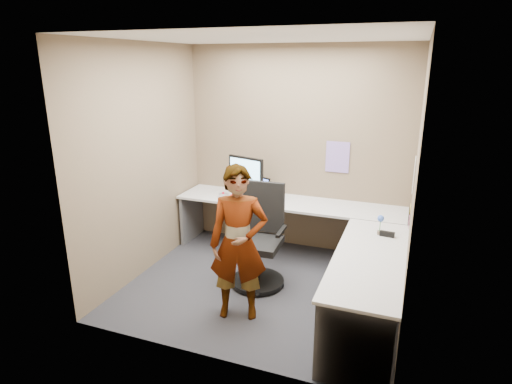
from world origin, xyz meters
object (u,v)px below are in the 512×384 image
at_px(office_chair, 259,245).
at_px(person, 239,244).
at_px(monitor, 246,173).
at_px(desk, 310,232).

distance_m(office_chair, person, 0.76).
bearing_deg(person, monitor, 91.68).
xyz_separation_m(desk, person, (-0.48, -0.98, 0.19)).
height_order(desk, monitor, monitor).
height_order(office_chair, person, person).
relative_size(monitor, office_chair, 0.45).
xyz_separation_m(monitor, person, (0.51, -1.46, -0.32)).
bearing_deg(monitor, office_chair, -42.16).
relative_size(monitor, person, 0.34).
bearing_deg(office_chair, desk, 25.64).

